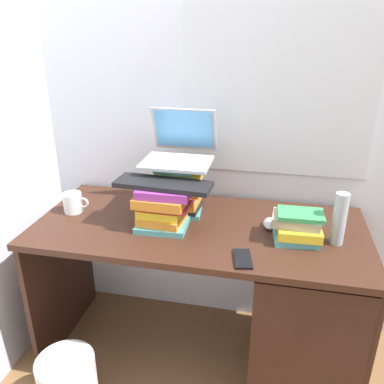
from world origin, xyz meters
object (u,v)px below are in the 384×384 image
at_px(desk, 279,301).
at_px(book_stack_tall, 178,188).
at_px(computer_mouse, 270,223).
at_px(cell_phone, 243,259).
at_px(book_stack_keyboard_riser, 163,206).
at_px(water_bottle, 339,219).
at_px(keyboard, 163,184).
at_px(wastebasket, 68,383).
at_px(laptop, 180,148).
at_px(mug, 73,203).
at_px(book_stack_side, 298,227).

bearing_deg(desk, book_stack_tall, 164.95).
xyz_separation_m(computer_mouse, cell_phone, (-0.09, -0.30, -0.01)).
relative_size(book_stack_keyboard_riser, water_bottle, 1.08).
relative_size(keyboard, computer_mouse, 4.04).
bearing_deg(wastebasket, book_stack_keyboard_riser, 48.09).
relative_size(desk, cell_phone, 11.00).
relative_size(book_stack_keyboard_riser, laptop, 0.76).
relative_size(mug, cell_phone, 0.94).
height_order(laptop, water_bottle, laptop).
bearing_deg(keyboard, laptop, 87.69).
relative_size(desk, laptop, 4.63).
height_order(book_stack_tall, keyboard, book_stack_tall).
distance_m(desk, computer_mouse, 0.37).
relative_size(desk, book_stack_tall, 6.02).
bearing_deg(laptop, book_stack_tall, -87.31).
bearing_deg(water_bottle, laptop, 163.64).
bearing_deg(wastebasket, cell_phone, 14.40).
distance_m(book_stack_tall, cell_phone, 0.51).
height_order(computer_mouse, wastebasket, computer_mouse).
xyz_separation_m(mug, cell_phone, (0.84, -0.26, -0.04)).
height_order(book_stack_tall, water_bottle, book_stack_tall).
height_order(book_stack_keyboard_riser, water_bottle, water_bottle).
bearing_deg(mug, cell_phone, -17.07).
bearing_deg(keyboard, desk, 5.83).
distance_m(book_stack_tall, mug, 0.51).
bearing_deg(computer_mouse, laptop, 164.27).
bearing_deg(wastebasket, laptop, 58.41).
height_order(book_stack_side, cell_phone, book_stack_side).
xyz_separation_m(book_stack_tall, water_bottle, (0.71, -0.15, -0.01)).
height_order(keyboard, wastebasket, keyboard).
xyz_separation_m(desk, book_stack_tall, (-0.51, 0.14, 0.47)).
xyz_separation_m(desk, keyboard, (-0.53, -0.02, 0.55)).
xyz_separation_m(laptop, keyboard, (-0.02, -0.22, -0.10)).
xyz_separation_m(water_bottle, wastebasket, (-1.09, -0.40, -0.73)).
xyz_separation_m(book_stack_keyboard_riser, computer_mouse, (0.47, 0.10, -0.08)).
bearing_deg(book_stack_side, cell_phone, -135.59).
bearing_deg(wastebasket, book_stack_tall, 55.44).
height_order(desk, book_stack_side, book_stack_side).
bearing_deg(book_stack_side, mug, 176.97).
xyz_separation_m(mug, water_bottle, (1.21, -0.05, 0.06)).
height_order(book_stack_keyboard_riser, mug, book_stack_keyboard_riser).
bearing_deg(computer_mouse, desk, -46.57).
bearing_deg(desk, keyboard, -177.85).
relative_size(laptop, computer_mouse, 3.10).
distance_m(laptop, water_bottle, 0.77).
xyz_separation_m(book_stack_tall, computer_mouse, (0.44, -0.06, -0.11)).
bearing_deg(wastebasket, computer_mouse, 30.58).
bearing_deg(wastebasket, mug, 105.24).
distance_m(computer_mouse, mug, 0.94).
distance_m(cell_phone, wastebasket, 0.97).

